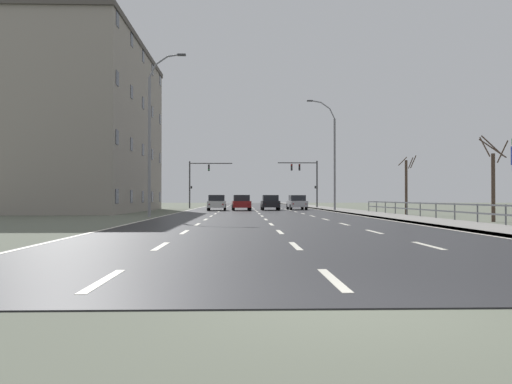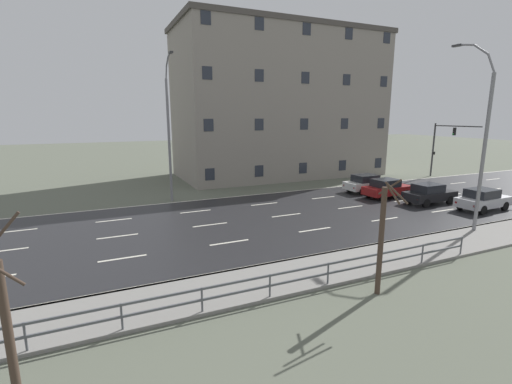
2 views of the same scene
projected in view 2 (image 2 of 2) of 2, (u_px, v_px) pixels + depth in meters
The scene contains 12 objects.
ground_plane at pixel (430, 198), 30.13m from camera, with size 160.00×160.00×0.12m.
guardrail at pixel (75, 322), 10.70m from camera, with size 0.07×33.46×1.00m.
street_lamp_midground at pixel (482, 142), 20.29m from camera, with size 2.80×0.24×10.78m.
street_lamp_left_bank at pixel (169, 133), 27.71m from camera, with size 2.53×0.24×11.02m.
traffic_signal_left at pixel (442, 142), 39.16m from camera, with size 5.41×0.36×5.85m.
car_mid_centre at pixel (367, 183), 32.08m from camera, with size 1.91×4.14×1.57m.
car_near_right at pixel (387, 188), 29.88m from camera, with size 1.99×4.18×1.57m.
car_far_left at pixel (429, 194), 27.79m from camera, with size 1.87×4.12×1.57m.
car_far_right at pixel (483, 199), 25.91m from camera, with size 1.97×4.17×1.57m.
brick_building at pixel (280, 104), 40.56m from camera, with size 10.87×22.68×15.83m.
bare_tree_near at pixel (4, 322), 8.03m from camera, with size 1.45×1.52×4.61m.
bare_tree_mid at pixel (382, 237), 13.39m from camera, with size 1.15×1.16×4.49m.
Camera 2 is at (20.87, 22.76, 6.67)m, focal length 25.43 mm.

